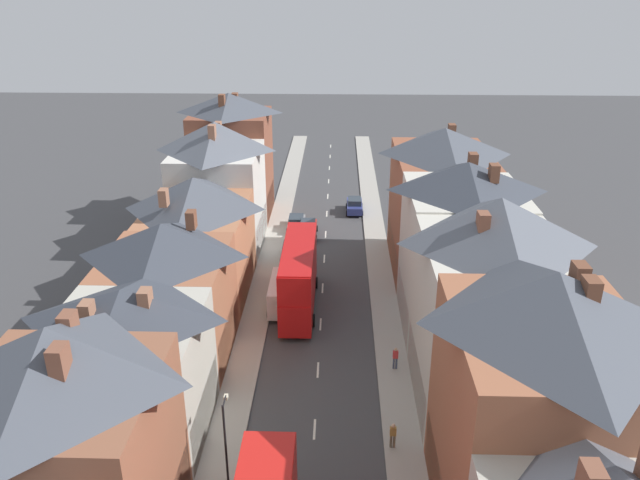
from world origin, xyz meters
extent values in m
cube|color=#A8A399|center=(-5.10, 38.00, 0.07)|extent=(2.20, 104.00, 0.14)
cube|color=#A8A399|center=(5.10, 38.00, 0.07)|extent=(2.20, 104.00, 0.14)
cube|color=silver|center=(0.00, 18.00, 0.01)|extent=(0.14, 1.80, 0.01)
cube|color=silver|center=(0.00, 24.00, 0.01)|extent=(0.14, 1.80, 0.01)
cube|color=silver|center=(0.00, 30.00, 0.01)|extent=(0.14, 1.80, 0.01)
cube|color=silver|center=(0.00, 36.00, 0.01)|extent=(0.14, 1.80, 0.01)
cube|color=silver|center=(0.00, 42.00, 0.01)|extent=(0.14, 1.80, 0.01)
cube|color=silver|center=(0.00, 48.00, 0.01)|extent=(0.14, 1.80, 0.01)
cube|color=silver|center=(0.00, 54.00, 0.01)|extent=(0.14, 1.80, 0.01)
cube|color=silver|center=(0.00, 60.00, 0.01)|extent=(0.14, 1.80, 0.01)
cube|color=silver|center=(0.00, 66.00, 0.01)|extent=(0.14, 1.80, 0.01)
cube|color=silver|center=(0.00, 72.00, 0.01)|extent=(0.14, 1.80, 0.01)
cube|color=silver|center=(0.00, 78.00, 0.01)|extent=(0.14, 1.80, 0.01)
cube|color=silver|center=(0.00, 84.00, 0.01)|extent=(0.14, 1.80, 0.01)
cube|color=brown|center=(-10.20, 9.27, 4.68)|extent=(8.00, 8.27, 9.37)
pyramid|color=#474C56|center=(-10.20, 9.27, 10.71)|extent=(8.00, 8.27, 2.68)
cube|color=brown|center=(-9.20, 8.05, 11.34)|extent=(0.60, 0.90, 1.26)
cube|color=brown|center=(-10.10, 11.02, 11.18)|extent=(0.60, 0.90, 0.94)
cube|color=#BCB7A8|center=(-10.20, 17.32, 3.83)|extent=(8.00, 7.83, 7.67)
cube|color=olive|center=(-6.26, 17.32, 1.60)|extent=(0.12, 7.20, 3.20)
pyramid|color=#383D47|center=(-10.20, 17.32, 8.57)|extent=(8.00, 7.83, 1.80)
cube|color=#99664C|center=(-11.46, 15.86, 9.03)|extent=(0.60, 0.90, 0.93)
cube|color=#99664C|center=(-8.82, 17.09, 9.09)|extent=(0.60, 0.90, 1.04)
cube|color=#A36042|center=(-10.20, 25.51, 3.84)|extent=(8.00, 8.54, 7.68)
cube|color=maroon|center=(-6.26, 25.51, 1.60)|extent=(0.12, 7.86, 3.20)
pyramid|color=#383D47|center=(-10.20, 25.51, 8.82)|extent=(8.00, 8.54, 2.28)
cube|color=brown|center=(-8.69, 27.61, 9.44)|extent=(0.60, 0.90, 1.25)
cube|color=#B2704C|center=(-10.20, 35.07, 3.73)|extent=(8.00, 10.58, 7.46)
cube|color=maroon|center=(-6.26, 35.07, 1.60)|extent=(0.12, 9.73, 3.20)
pyramid|color=#474C56|center=(-10.20, 35.07, 8.76)|extent=(8.00, 10.58, 2.61)
cube|color=#99664C|center=(-11.77, 32.14, 9.41)|extent=(0.60, 0.90, 1.30)
cube|color=silver|center=(-10.20, 44.89, 4.82)|extent=(8.00, 9.06, 9.64)
cube|color=maroon|center=(-6.26, 44.89, 1.60)|extent=(0.12, 8.33, 3.20)
pyramid|color=#565B66|center=(-10.20, 44.89, 10.99)|extent=(8.00, 9.06, 2.71)
cube|color=#99664C|center=(-10.03, 42.93, 11.73)|extent=(0.60, 0.90, 1.49)
cube|color=#99664C|center=(-10.14, 46.31, 11.50)|extent=(0.60, 0.90, 1.02)
cube|color=brown|center=(-10.20, 53.29, 5.72)|extent=(8.00, 7.76, 11.44)
cube|color=maroon|center=(-6.26, 53.29, 1.60)|extent=(0.12, 7.14, 3.20)
pyramid|color=#474C56|center=(-10.20, 53.29, 12.47)|extent=(8.00, 7.76, 2.05)
cube|color=brown|center=(-10.58, 51.48, 13.06)|extent=(0.60, 0.90, 1.18)
cube|color=brown|center=(-9.62, 53.67, 12.93)|extent=(0.60, 0.90, 0.93)
cube|color=#A36042|center=(10.20, 11.43, 5.60)|extent=(8.00, 9.70, 11.20)
pyramid|color=#474C56|center=(10.20, 11.43, 12.44)|extent=(8.00, 9.70, 2.48)
cube|color=brown|center=(11.43, 12.42, 13.01)|extent=(0.60, 0.90, 1.14)
cube|color=brown|center=(11.36, 11.03, 13.02)|extent=(0.60, 0.90, 1.16)
cube|color=beige|center=(10.20, 21.05, 5.34)|extent=(8.00, 9.53, 10.69)
cube|color=maroon|center=(6.26, 21.05, 1.60)|extent=(0.12, 8.77, 3.20)
pyramid|color=#565B66|center=(10.20, 21.05, 12.09)|extent=(8.00, 9.53, 2.82)
cube|color=brown|center=(8.99, 19.79, 12.59)|extent=(0.60, 0.90, 0.99)
cube|color=beige|center=(10.20, 30.26, 5.41)|extent=(8.00, 8.90, 10.82)
cube|color=maroon|center=(6.26, 30.26, 1.60)|extent=(0.12, 8.19, 3.20)
pyramid|color=#383D47|center=(10.20, 30.26, 11.85)|extent=(8.00, 8.90, 2.05)
cube|color=brown|center=(10.80, 31.89, 12.46)|extent=(0.60, 0.90, 1.22)
cube|color=brown|center=(11.68, 29.14, 12.45)|extent=(0.60, 0.90, 1.20)
cube|color=#935138|center=(10.20, 40.46, 5.35)|extent=(8.00, 11.50, 10.69)
cube|color=#1E5133|center=(6.26, 40.46, 1.60)|extent=(0.12, 10.58, 3.20)
pyramid|color=#474C56|center=(10.20, 40.46, 11.80)|extent=(8.00, 11.50, 2.21)
cube|color=brown|center=(11.05, 42.39, 12.30)|extent=(0.60, 0.90, 1.00)
cube|color=red|center=(-1.80, 32.69, 1.65)|extent=(2.44, 10.80, 2.50)
cube|color=red|center=(-1.80, 32.69, 4.05)|extent=(2.44, 10.58, 2.30)
cube|color=red|center=(-1.80, 32.69, 5.25)|extent=(2.39, 10.37, 0.10)
cube|color=#28333D|center=(-1.80, 38.04, 1.85)|extent=(2.20, 0.10, 1.20)
cube|color=#28333D|center=(-1.80, 38.04, 4.15)|extent=(2.20, 0.10, 1.10)
cube|color=#28333D|center=(-2.99, 32.69, 1.90)|extent=(0.06, 9.18, 0.90)
cube|color=#28333D|center=(-2.99, 32.69, 4.15)|extent=(0.06, 9.18, 0.90)
cube|color=yellow|center=(-1.80, 38.04, 4.95)|extent=(1.34, 0.08, 0.32)
cylinder|color=black|center=(-3.02, 36.04, 0.50)|extent=(0.30, 1.00, 1.00)
cylinder|color=black|center=(-0.58, 36.04, 0.50)|extent=(0.30, 1.00, 1.00)
cylinder|color=black|center=(-3.02, 29.72, 0.50)|extent=(0.30, 1.00, 1.00)
cylinder|color=black|center=(-0.58, 29.72, 0.50)|extent=(0.30, 1.00, 1.00)
cube|color=#28333D|center=(-1.80, 11.65, 4.15)|extent=(2.20, 0.10, 1.10)
cube|color=yellow|center=(-1.80, 11.65, 4.95)|extent=(1.34, 0.08, 0.32)
cube|color=gray|center=(-3.10, 49.14, 0.66)|extent=(1.70, 3.94, 0.69)
cube|color=#28333D|center=(-3.10, 48.95, 1.30)|extent=(1.46, 1.97, 0.60)
cylinder|color=black|center=(-3.95, 50.37, 0.31)|extent=(0.20, 0.62, 0.62)
cylinder|color=black|center=(-2.25, 50.37, 0.31)|extent=(0.20, 0.62, 0.62)
cylinder|color=black|center=(-3.95, 47.92, 0.31)|extent=(0.20, 0.62, 0.62)
cylinder|color=black|center=(-2.25, 47.92, 0.31)|extent=(0.20, 0.62, 0.62)
cube|color=navy|center=(3.10, 54.62, 0.71)|extent=(1.70, 3.97, 0.79)
cube|color=#28333D|center=(3.10, 54.42, 1.40)|extent=(1.46, 1.99, 0.60)
cylinder|color=black|center=(2.25, 55.85, 0.31)|extent=(0.20, 0.62, 0.62)
cylinder|color=black|center=(3.95, 55.85, 0.31)|extent=(0.20, 0.62, 0.62)
cylinder|color=black|center=(2.25, 53.39, 0.31)|extent=(0.20, 0.62, 0.62)
cylinder|color=black|center=(3.95, 53.39, 0.31)|extent=(0.20, 0.62, 0.62)
cube|color=#4C515B|center=(-3.10, 41.76, 0.70)|extent=(1.70, 4.27, 0.78)
cube|color=#28333D|center=(-3.10, 41.54, 1.39)|extent=(1.46, 2.13, 0.60)
cylinder|color=black|center=(-3.95, 43.08, 0.31)|extent=(0.20, 0.62, 0.62)
cylinder|color=black|center=(-2.25, 43.08, 0.31)|extent=(0.20, 0.62, 0.62)
cylinder|color=black|center=(-3.95, 40.43, 0.31)|extent=(0.20, 0.62, 0.62)
cylinder|color=black|center=(-2.25, 40.43, 0.31)|extent=(0.20, 0.62, 0.62)
cube|color=maroon|center=(-1.80, 47.56, 0.70)|extent=(1.70, 4.03, 0.78)
cube|color=#28333D|center=(-1.80, 47.36, 1.39)|extent=(1.46, 2.02, 0.60)
cylinder|color=black|center=(-2.65, 48.81, 0.31)|extent=(0.20, 0.62, 0.62)
cylinder|color=black|center=(-0.95, 48.81, 0.31)|extent=(0.20, 0.62, 0.62)
cylinder|color=black|center=(-2.65, 46.31, 0.31)|extent=(0.20, 0.62, 0.62)
cylinder|color=black|center=(-0.95, 46.31, 0.31)|extent=(0.20, 0.62, 0.62)
cube|color=white|center=(-3.10, 32.47, 1.36)|extent=(1.96, 5.20, 2.10)
cube|color=#28333D|center=(-3.10, 35.02, 1.66)|extent=(1.76, 0.10, 0.90)
cylinder|color=black|center=(-4.08, 34.03, 0.36)|extent=(0.24, 0.72, 0.72)
cylinder|color=black|center=(-2.12, 34.03, 0.36)|extent=(0.24, 0.72, 0.72)
cylinder|color=black|center=(-4.08, 30.91, 0.36)|extent=(0.24, 0.72, 0.72)
cylinder|color=black|center=(-2.12, 30.91, 0.36)|extent=(0.24, 0.72, 0.72)
cylinder|color=brown|center=(4.36, 16.48, 0.56)|extent=(0.14, 0.14, 0.84)
cylinder|color=brown|center=(4.54, 16.48, 0.56)|extent=(0.14, 0.14, 0.84)
cube|color=#A87A38|center=(4.45, 16.48, 1.25)|extent=(0.36, 0.22, 0.54)
sphere|color=beige|center=(4.45, 16.48, 1.64)|extent=(0.22, 0.22, 0.22)
cylinder|color=#3D4256|center=(5.12, 24.14, 0.56)|extent=(0.14, 0.14, 0.84)
cylinder|color=#3D4256|center=(5.30, 24.14, 0.56)|extent=(0.14, 0.14, 0.84)
cube|color=red|center=(5.21, 24.14, 1.25)|extent=(0.36, 0.22, 0.54)
sphere|color=tan|center=(5.21, 24.14, 1.64)|extent=(0.22, 0.22, 0.22)
cylinder|color=black|center=(-4.25, 13.02, 2.75)|extent=(0.12, 0.12, 5.50)
cylinder|color=black|center=(-4.25, 13.47, 5.40)|extent=(0.08, 0.90, 0.08)
cube|color=beige|center=(-4.25, 13.92, 5.32)|extent=(0.20, 0.32, 0.20)
camera|label=1|loc=(1.21, -11.41, 24.71)|focal=35.00mm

